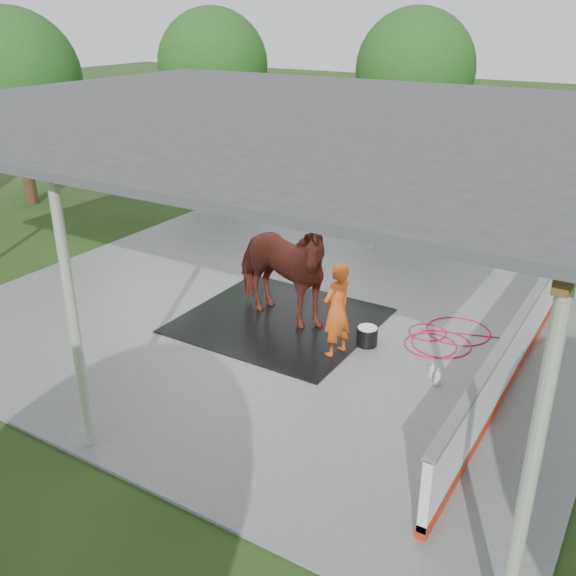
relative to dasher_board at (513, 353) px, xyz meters
The scene contains 12 objects.
ground 4.64m from the dasher_board, behind, with size 100.00×100.00×0.00m, color #1E3814.
concrete_slab 4.63m from the dasher_board, behind, with size 12.00×10.00×0.05m, color slate.
pavilion_structure 5.70m from the dasher_board, behind, with size 12.60×10.60×4.05m.
dasher_board is the anchor object (origin of this frame).
tree_belt 5.43m from the dasher_board, 168.18° to the left, with size 28.00×28.00×5.80m.
rubber_mat 4.42m from the dasher_board, behind, with size 3.54×3.32×0.03m, color black.
horse 4.42m from the dasher_board, behind, with size 1.13×2.48×2.09m, color maroon.
handler 2.94m from the dasher_board, 167.05° to the right, with size 0.63×0.41×1.72m, color #D04E16.
wash_bucket 2.55m from the dasher_board, behind, with size 0.38×0.38×0.35m.
soap_bottle_a 1.26m from the dasher_board, 144.25° to the right, with size 0.12×0.12×0.30m, color silver.
soap_bottle_b 1.31m from the dasher_board, 157.52° to the right, with size 0.10×0.10×0.22m, color #338CD8.
hose_coil 1.76m from the dasher_board, 147.30° to the left, with size 1.59×1.89×0.02m.
Camera 1 is at (6.23, -9.55, 5.64)m, focal length 40.00 mm.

